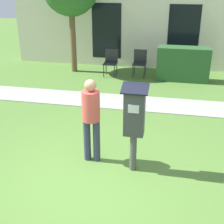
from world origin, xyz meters
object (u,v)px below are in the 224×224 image
outdoor_chair_left (111,60)px  outdoor_chair_middle (140,61)px  person_standing (91,115)px  parking_meter (134,118)px  outdoor_chair_right (169,63)px

outdoor_chair_left → outdoor_chair_middle: size_ratio=1.00×
person_standing → parking_meter: bearing=-32.9°
parking_meter → outdoor_chair_right: (0.39, 5.62, -0.49)m
parking_meter → outdoor_chair_middle: (-0.60, 5.69, -0.49)m
parking_meter → outdoor_chair_left: parking_meter is taller
person_standing → outdoor_chair_left: (-0.79, 5.42, -0.40)m
outdoor_chair_middle → person_standing: bearing=-76.7°
outdoor_chair_left → outdoor_chair_middle: (0.99, 0.11, 0.00)m
person_standing → outdoor_chair_left: 5.49m
person_standing → outdoor_chair_middle: 5.55m
person_standing → outdoor_chair_right: 5.61m
outdoor_chair_left → outdoor_chair_middle: same height
person_standing → outdoor_chair_left: size_ratio=1.76×
parking_meter → outdoor_chair_left: 5.82m
person_standing → outdoor_chair_right: person_standing is taller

